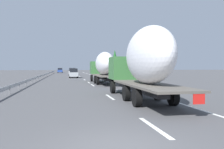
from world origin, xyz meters
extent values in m
plane|color=#4C4C4F|center=(40.00, 0.00, 0.00)|extent=(260.00, 260.00, 0.00)
cube|color=white|center=(2.00, -1.80, 0.00)|extent=(3.20, 0.20, 0.01)
cube|color=white|center=(11.08, -1.80, 0.00)|extent=(3.20, 0.20, 0.01)
cube|color=white|center=(22.90, -1.80, 0.00)|extent=(3.20, 0.20, 0.01)
cube|color=white|center=(27.89, -1.80, 0.00)|extent=(3.20, 0.20, 0.01)
cube|color=white|center=(35.65, -1.80, 0.00)|extent=(3.20, 0.20, 0.01)
cube|color=white|center=(53.63, -1.80, 0.00)|extent=(3.20, 0.20, 0.01)
cube|color=white|center=(50.21, -1.80, 0.00)|extent=(3.20, 0.20, 0.01)
cube|color=white|center=(60.02, -1.80, 0.00)|extent=(3.20, 0.20, 0.01)
cube|color=white|center=(45.00, -5.50, 0.00)|extent=(110.00, 0.20, 0.01)
cube|color=#387038|center=(30.61, -3.60, 2.15)|extent=(2.40, 2.50, 1.90)
cube|color=black|center=(31.71, -3.60, 2.65)|extent=(0.08, 2.12, 0.80)
cube|color=#262628|center=(27.59, -3.60, 0.67)|extent=(11.12, 0.70, 0.24)
cube|color=#59544C|center=(24.57, -3.60, 1.14)|extent=(9.68, 2.50, 0.12)
ellipsoid|color=white|center=(24.82, -3.60, 2.71)|extent=(7.65, 2.20, 3.03)
cube|color=red|center=(19.76, -4.29, 0.90)|extent=(0.04, 0.56, 0.56)
cylinder|color=black|center=(30.61, -2.50, 0.52)|extent=(1.04, 0.30, 1.04)
cylinder|color=black|center=(30.61, -4.70, 0.52)|extent=(1.04, 0.30, 1.04)
cylinder|color=black|center=(25.77, -2.50, 0.52)|extent=(1.04, 0.35, 1.04)
cylinder|color=black|center=(25.77, -4.70, 0.52)|extent=(1.04, 0.35, 1.04)
cylinder|color=black|center=(23.37, -2.50, 0.52)|extent=(1.04, 0.35, 1.04)
cylinder|color=black|center=(23.37, -4.70, 0.52)|extent=(1.04, 0.35, 1.04)
cube|color=#387038|center=(13.55, -3.60, 2.15)|extent=(2.40, 2.50, 1.90)
cube|color=black|center=(14.65, -3.60, 2.65)|extent=(0.08, 2.12, 0.80)
cube|color=#262628|center=(10.62, -3.60, 0.67)|extent=(10.77, 0.70, 0.24)
cube|color=#59544C|center=(7.70, -3.60, 1.14)|extent=(9.30, 2.50, 0.12)
ellipsoid|color=white|center=(7.74, -3.60, 2.98)|extent=(6.73, 2.20, 3.56)
cube|color=red|center=(3.07, -4.29, 0.90)|extent=(0.04, 0.56, 0.56)
cylinder|color=black|center=(13.55, -2.50, 0.52)|extent=(1.04, 0.30, 1.04)
cylinder|color=black|center=(13.55, -4.70, 0.52)|extent=(1.04, 0.30, 1.04)
cylinder|color=black|center=(8.90, -2.50, 0.52)|extent=(1.04, 0.35, 1.04)
cylinder|color=black|center=(8.90, -4.70, 0.52)|extent=(1.04, 0.35, 1.04)
cylinder|color=black|center=(6.50, -2.50, 0.52)|extent=(1.04, 0.35, 1.04)
cylinder|color=black|center=(6.50, -4.70, 0.52)|extent=(1.04, 0.35, 1.04)
cube|color=#ADB2B7|center=(43.98, -0.12, 0.74)|extent=(4.27, 1.78, 0.84)
cube|color=black|center=(43.66, -0.12, 1.55)|extent=(2.35, 1.56, 0.78)
cylinder|color=black|center=(45.30, 0.67, 0.32)|extent=(0.64, 0.22, 0.64)
cylinder|color=black|center=(45.30, -0.91, 0.32)|extent=(0.64, 0.22, 0.64)
cylinder|color=black|center=(42.65, 0.67, 0.32)|extent=(0.64, 0.22, 0.64)
cylinder|color=black|center=(42.65, -0.91, 0.32)|extent=(0.64, 0.22, 0.64)
cube|color=#28479E|center=(86.35, 3.61, 0.74)|extent=(4.15, 1.83, 0.84)
cube|color=black|center=(86.04, 3.61, 1.51)|extent=(2.28, 1.61, 0.69)
cylinder|color=black|center=(87.63, 4.42, 0.32)|extent=(0.64, 0.22, 0.64)
cylinder|color=black|center=(87.63, 2.79, 0.32)|extent=(0.64, 0.22, 0.64)
cylinder|color=black|center=(85.06, 4.42, 0.32)|extent=(0.64, 0.22, 0.64)
cylinder|color=black|center=(85.06, 2.79, 0.32)|extent=(0.64, 0.22, 0.64)
cube|color=white|center=(57.90, -0.24, 0.74)|extent=(4.58, 1.88, 0.84)
cube|color=black|center=(57.55, -0.24, 1.57)|extent=(2.52, 1.66, 0.83)
cylinder|color=black|center=(59.32, 0.60, 0.32)|extent=(0.64, 0.22, 0.64)
cylinder|color=black|center=(59.32, -1.08, 0.32)|extent=(0.64, 0.22, 0.64)
cylinder|color=black|center=(56.47, 0.60, 0.32)|extent=(0.64, 0.22, 0.64)
cylinder|color=black|center=(56.47, -1.08, 0.32)|extent=(0.64, 0.22, 0.64)
cylinder|color=gray|center=(44.32, -6.70, 1.13)|extent=(0.10, 0.10, 2.27)
cube|color=#2D569E|center=(44.32, -6.70, 2.62)|extent=(0.06, 0.90, 0.70)
cylinder|color=#472D19|center=(45.89, -12.49, 0.77)|extent=(0.32, 0.32, 1.55)
cone|color=#1E5B23|center=(45.89, -12.49, 3.87)|extent=(2.82, 2.82, 4.65)
cylinder|color=#472D19|center=(59.37, -12.13, 0.67)|extent=(0.26, 0.26, 1.35)
cone|color=#1E5B23|center=(59.37, -12.13, 4.21)|extent=(2.84, 2.84, 5.73)
cylinder|color=#472D19|center=(32.88, -12.41, 0.91)|extent=(0.29, 0.29, 1.82)
cone|color=#286B2D|center=(32.88, -12.41, 4.31)|extent=(2.44, 2.44, 4.97)
cube|color=#9EA0A5|center=(43.00, 6.00, 0.60)|extent=(94.00, 0.06, 0.32)
cube|color=slate|center=(14.39, 6.00, 0.30)|extent=(0.10, 0.10, 0.60)
cube|color=slate|center=(18.48, 6.00, 0.30)|extent=(0.10, 0.10, 0.60)
cube|color=slate|center=(22.57, 6.00, 0.30)|extent=(0.10, 0.10, 0.60)
cube|color=slate|center=(26.65, 6.00, 0.30)|extent=(0.10, 0.10, 0.60)
cube|color=slate|center=(30.74, 6.00, 0.30)|extent=(0.10, 0.10, 0.60)
cube|color=slate|center=(34.83, 6.00, 0.30)|extent=(0.10, 0.10, 0.60)
cube|color=slate|center=(38.91, 6.00, 0.30)|extent=(0.10, 0.10, 0.60)
cube|color=slate|center=(43.00, 6.00, 0.30)|extent=(0.10, 0.10, 0.60)
cube|color=slate|center=(47.09, 6.00, 0.30)|extent=(0.10, 0.10, 0.60)
cube|color=slate|center=(51.17, 6.00, 0.30)|extent=(0.10, 0.10, 0.60)
cube|color=slate|center=(55.26, 6.00, 0.30)|extent=(0.10, 0.10, 0.60)
cube|color=slate|center=(59.35, 6.00, 0.30)|extent=(0.10, 0.10, 0.60)
cube|color=slate|center=(63.43, 6.00, 0.30)|extent=(0.10, 0.10, 0.60)
cube|color=slate|center=(67.52, 6.00, 0.30)|extent=(0.10, 0.10, 0.60)
cube|color=slate|center=(71.61, 6.00, 0.30)|extent=(0.10, 0.10, 0.60)
cube|color=slate|center=(75.70, 6.00, 0.30)|extent=(0.10, 0.10, 0.60)
cube|color=slate|center=(79.78, 6.00, 0.30)|extent=(0.10, 0.10, 0.60)
cube|color=slate|center=(83.87, 6.00, 0.30)|extent=(0.10, 0.10, 0.60)
cube|color=slate|center=(87.96, 6.00, 0.30)|extent=(0.10, 0.10, 0.60)
camera|label=1|loc=(-6.38, 1.42, 2.25)|focal=38.22mm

